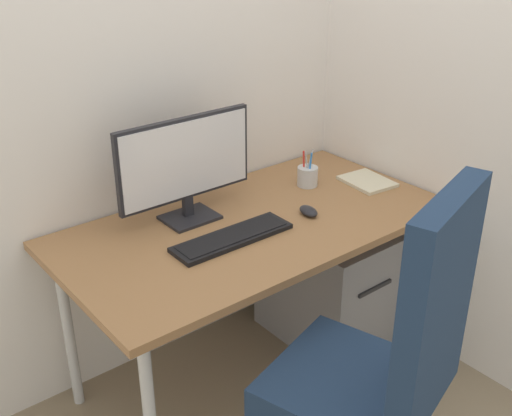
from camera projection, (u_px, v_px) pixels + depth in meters
ground_plane at (254, 372)px, 2.65m from camera, size 8.00×8.00×0.00m
wall_back at (184, 19)px, 2.34m from camera, size 2.39×0.04×2.80m
wall_side_right at (431, 17)px, 2.39m from camera, size 0.04×1.70×2.80m
desk at (254, 235)px, 2.37m from camera, size 1.47×0.77×0.72m
office_chair at (382, 364)px, 1.80m from camera, size 0.57×0.59×1.16m
filing_cabinet at (326, 282)px, 2.78m from camera, size 0.38×0.55×0.54m
monitor at (186, 164)px, 2.27m from camera, size 0.55×0.16×0.39m
keyboard at (232, 237)px, 2.21m from camera, size 0.45×0.14×0.02m
mouse at (308, 211)px, 2.39m from camera, size 0.07×0.10×0.03m
pen_holder at (307, 176)px, 2.63m from camera, size 0.09×0.09×0.16m
notebook at (367, 181)px, 2.67m from camera, size 0.19×0.23×0.01m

